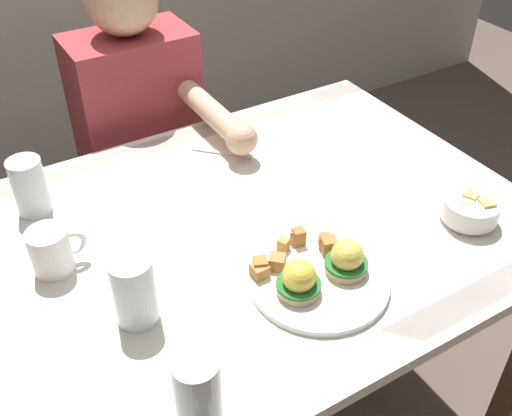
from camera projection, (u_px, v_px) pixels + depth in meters
name	position (u px, v px, depth m)	size (l,w,h in m)	color
dining_table	(254.00, 260.00, 1.36)	(1.20, 0.90, 0.74)	silver
eggs_benedict_plate	(318.00, 274.00, 1.14)	(0.27, 0.27, 0.09)	white
fruit_bowl	(470.00, 210.00, 1.28)	(0.12, 0.12, 0.06)	white
coffee_mug	(52.00, 250.00, 1.15)	(0.11, 0.08, 0.09)	white
fork	(226.00, 153.00, 1.51)	(0.12, 0.12, 0.00)	silver
water_glass_near	(198.00, 395.00, 0.89)	(0.07, 0.07, 0.13)	silver
water_glass_far	(30.00, 189.00, 1.30)	(0.07, 0.07, 0.13)	silver
water_glass_extra	(135.00, 295.00, 1.05)	(0.08, 0.08, 0.14)	silver
diner_person	(145.00, 136.00, 1.75)	(0.34, 0.54, 1.14)	#33333D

